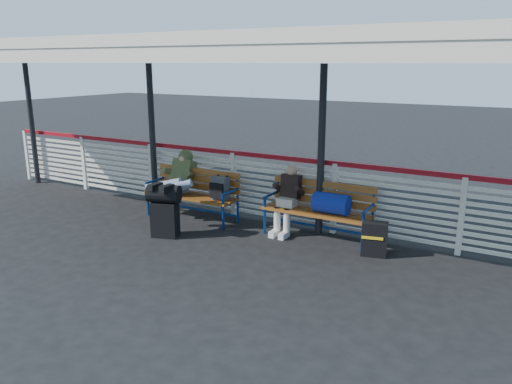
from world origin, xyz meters
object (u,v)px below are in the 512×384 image
Objects in this scene: companion_person at (288,198)px; suitcase_side at (374,239)px; luggage_stack at (165,209)px; traveler_man at (174,183)px; bench_right at (325,204)px; bench_left at (200,189)px.

companion_person is 1.66m from suitcase_side.
luggage_stack is 1.71× the size of suitcase_side.
traveler_man is 1.43× the size of companion_person.
traveler_man is at bearing -165.38° from companion_person.
bench_left is at bearing -175.71° from bench_right.
suitcase_side is (1.60, -0.30, -0.34)m from companion_person.
bench_right is 1.03m from suitcase_side.
traveler_man reaches higher than bench_left.
bench_right is at bearing 4.29° from bench_left.
luggage_stack is at bearing -87.38° from bench_left.
bench_right is 1.10× the size of traveler_man.
luggage_stack reaches higher than suitcase_side.
bench_right is at bearing 9.09° from luggage_stack.
companion_person is (-0.67, -0.01, 0.01)m from bench_right.
bench_left is 3.32m from suitcase_side.
bench_left is (-0.05, 1.04, 0.10)m from luggage_stack.
bench_left is at bearing 74.06° from luggage_stack.
companion_person is at bearing 17.62° from luggage_stack.
bench_left is 1.10× the size of traveler_man.
bench_right is 1.57× the size of companion_person.
traveler_man reaches higher than companion_person.
bench_right is (2.37, 0.18, 0.01)m from bench_left.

